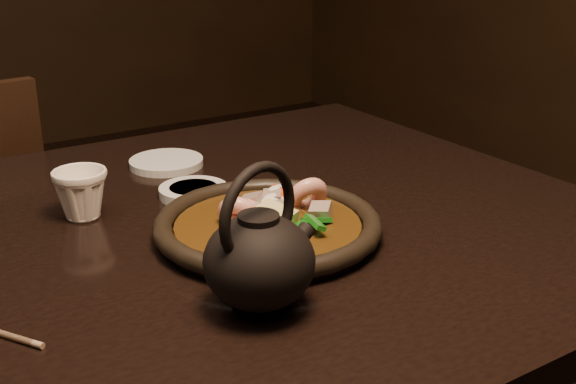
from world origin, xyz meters
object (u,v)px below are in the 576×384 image
plate (268,226)px  teapot (260,257)px  table (18,333)px  tea_cup (81,193)px

plate → teapot: 0.18m
table → tea_cup: size_ratio=21.75×
tea_cup → teapot: bearing=-76.9°
plate → tea_cup: 0.26m
plate → table: bearing=166.7°
teapot → tea_cup: bearing=85.5°
table → tea_cup: (0.13, 0.12, 0.11)m
table → tea_cup: 0.21m
table → teapot: teapot is taller
plate → teapot: bearing=-124.0°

